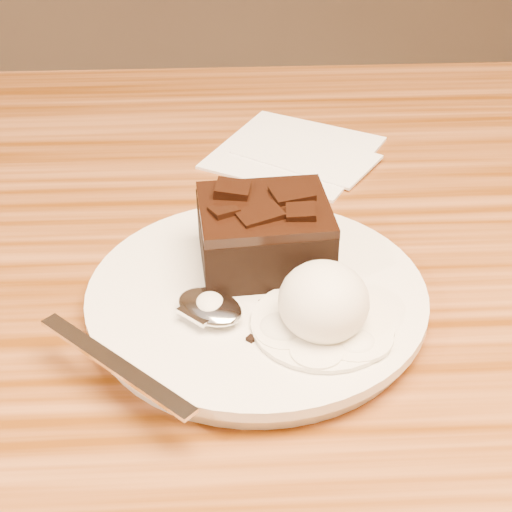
{
  "coord_description": "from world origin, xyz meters",
  "views": [
    {
      "loc": [
        -0.09,
        -0.49,
        1.1
      ],
      "look_at": [
        -0.07,
        -0.04,
        0.79
      ],
      "focal_mm": 56.65,
      "sensor_mm": 36.0,
      "label": 1
    }
  ],
  "objects_px": {
    "plate": "(257,301)",
    "brownie": "(264,238)",
    "ice_cream_scoop": "(324,302)",
    "napkin": "(294,151)",
    "spoon": "(210,309)"
  },
  "relations": [
    {
      "from": "plate",
      "to": "napkin",
      "type": "height_order",
      "value": "plate"
    },
    {
      "from": "brownie",
      "to": "ice_cream_scoop",
      "type": "height_order",
      "value": "ice_cream_scoop"
    },
    {
      "from": "ice_cream_scoop",
      "to": "spoon",
      "type": "bearing_deg",
      "value": 168.36
    },
    {
      "from": "brownie",
      "to": "plate",
      "type": "bearing_deg",
      "value": -102.13
    },
    {
      "from": "brownie",
      "to": "napkin",
      "type": "xyz_separation_m",
      "value": [
        0.04,
        0.2,
        -0.04
      ]
    },
    {
      "from": "plate",
      "to": "brownie",
      "type": "distance_m",
      "value": 0.04
    },
    {
      "from": "brownie",
      "to": "ice_cream_scoop",
      "type": "bearing_deg",
      "value": -65.94
    },
    {
      "from": "ice_cream_scoop",
      "to": "napkin",
      "type": "height_order",
      "value": "ice_cream_scoop"
    },
    {
      "from": "brownie",
      "to": "ice_cream_scoop",
      "type": "xyz_separation_m",
      "value": [
        0.03,
        -0.07,
        -0.0
      ]
    },
    {
      "from": "plate",
      "to": "ice_cream_scoop",
      "type": "relative_size",
      "value": 3.77
    },
    {
      "from": "plate",
      "to": "brownie",
      "type": "bearing_deg",
      "value": 77.87
    },
    {
      "from": "ice_cream_scoop",
      "to": "napkin",
      "type": "xyz_separation_m",
      "value": [
        0.01,
        0.27,
        -0.04
      ]
    },
    {
      "from": "ice_cream_scoop",
      "to": "spoon",
      "type": "relative_size",
      "value": 0.32
    },
    {
      "from": "plate",
      "to": "spoon",
      "type": "bearing_deg",
      "value": -140.5
    },
    {
      "from": "spoon",
      "to": "napkin",
      "type": "xyz_separation_m",
      "value": [
        0.08,
        0.26,
        -0.02
      ]
    }
  ]
}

